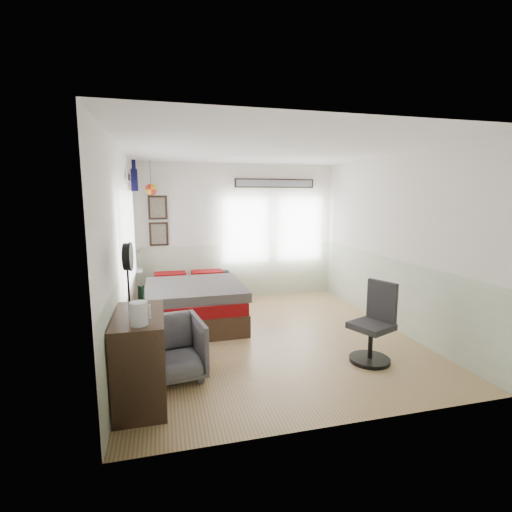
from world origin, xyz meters
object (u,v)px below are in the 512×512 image
Objects in this scene: nightstand at (221,290)px; task_chair at (374,329)px; bed at (194,301)px; armchair at (170,349)px; dresser at (141,357)px.

task_chair reaches higher than nightstand.
armchair is at bearing -103.16° from bed.
dresser is 0.51m from armchair.
armchair is 2.49m from task_chair.
task_chair is (2.78, 0.23, -0.04)m from dresser.
armchair is (0.29, 0.40, -0.11)m from dresser.
bed is 1.17m from nightstand.
dresser is at bearing -134.74° from armchair.
nightstand is at bearing 68.10° from dresser.
nightstand is (0.62, 0.99, -0.09)m from bed.
bed is at bearing -118.97° from nightstand.
bed is at bearing 72.96° from dresser.
armchair reaches higher than nightstand.
dresser is at bearing -108.73° from nightstand.
dresser is 2.17× the size of nightstand.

